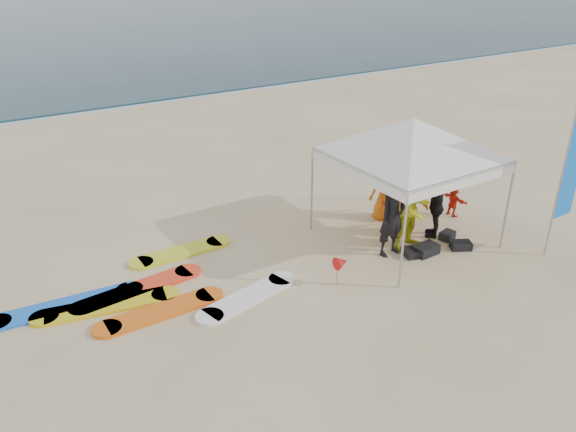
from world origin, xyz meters
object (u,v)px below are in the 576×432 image
at_px(canopy_tent, 414,119).
at_px(surfboard_spread, 146,293).
at_px(person_yellow, 415,209).
at_px(feather_flag, 574,156).
at_px(marker_pennant, 342,262).
at_px(person_black_a, 392,215).
at_px(person_orange_b, 386,186).
at_px(person_orange_a, 405,197).
at_px(person_seated, 453,200).
at_px(person_black_b, 436,206).

distance_m(canopy_tent, surfboard_spread, 6.69).
bearing_deg(person_yellow, feather_flag, -41.72).
xyz_separation_m(person_yellow, marker_pennant, (-2.34, -0.42, -0.44)).
xyz_separation_m(canopy_tent, marker_pennant, (-2.46, -0.81, -2.40)).
height_order(person_black_a, person_orange_b, person_black_a).
relative_size(person_orange_b, feather_flag, 0.45).
bearing_deg(person_yellow, surfboard_spread, 162.85).
distance_m(person_yellow, canopy_tent, 2.01).
bearing_deg(person_orange_a, person_seated, -143.85).
height_order(person_orange_b, surfboard_spread, person_orange_b).
height_order(person_orange_a, person_seated, person_orange_a).
xyz_separation_m(person_seated, canopy_tent, (-1.94, -0.26, 2.49)).
height_order(canopy_tent, feather_flag, feather_flag).
relative_size(canopy_tent, marker_pennant, 6.91).
height_order(person_yellow, canopy_tent, canopy_tent).
relative_size(person_yellow, feather_flag, 0.48).
bearing_deg(person_black_a, feather_flag, -36.63).
height_order(person_orange_b, person_seated, person_orange_b).
height_order(person_black_a, marker_pennant, person_black_a).
xyz_separation_m(person_yellow, surfboard_spread, (-5.86, 1.32, -0.90)).
relative_size(person_black_a, person_orange_a, 1.07).
bearing_deg(person_seated, canopy_tent, 99.07).
distance_m(feather_flag, surfboard_spread, 9.26).
bearing_deg(person_seated, marker_pennant, 105.14).
bearing_deg(person_orange_b, person_black_b, 102.06).
height_order(person_black_a, feather_flag, feather_flag).
distance_m(person_black_a, feather_flag, 3.94).
distance_m(canopy_tent, marker_pennant, 3.53).
bearing_deg(person_seated, person_orange_b, 63.36).
bearing_deg(marker_pennant, person_orange_a, 22.19).
distance_m(person_black_a, person_yellow, 0.65).
bearing_deg(canopy_tent, person_orange_a, 50.04).
xyz_separation_m(person_black_b, feather_flag, (1.71, -2.03, 1.51)).
relative_size(person_black_b, marker_pennant, 2.43).
bearing_deg(surfboard_spread, person_yellow, -12.68).
distance_m(person_orange_b, surfboard_spread, 6.39).
height_order(feather_flag, marker_pennant, feather_flag).
height_order(marker_pennant, surfboard_spread, marker_pennant).
xyz_separation_m(person_black_b, surfboard_spread, (-6.67, 1.21, -0.74)).
relative_size(person_black_a, person_seated, 2.31).
distance_m(canopy_tent, feather_flag, 3.39).
bearing_deg(feather_flag, marker_pennant, 162.89).
bearing_deg(marker_pennant, person_yellow, 10.16).
distance_m(person_yellow, marker_pennant, 2.42).
bearing_deg(person_orange_b, surfboard_spread, -0.04).
relative_size(person_yellow, person_orange_a, 1.04).
relative_size(person_orange_b, person_seated, 2.10).
xyz_separation_m(feather_flag, marker_pennant, (-4.87, 1.50, -1.79)).
relative_size(feather_flag, marker_pennant, 6.09).
relative_size(person_seated, canopy_tent, 0.19).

